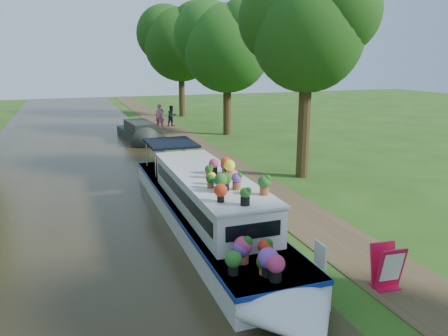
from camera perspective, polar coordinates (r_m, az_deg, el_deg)
ground at (r=16.28m, az=3.60°, el=-4.91°), size 100.00×100.00×0.00m
canal_water at (r=15.09m, az=-18.04°, el=-7.15°), size 10.00×100.00×0.02m
towpath at (r=16.76m, az=7.38°, el=-4.39°), size 2.20×100.00×0.03m
plant_boat at (r=13.58m, az=-1.98°, el=-5.02°), size 2.29×13.52×2.28m
tree_near_overhang at (r=19.88m, az=10.82°, el=17.63°), size 5.52×5.28×8.99m
tree_near_mid at (r=31.09m, az=0.35°, el=16.21°), size 6.90×6.60×9.40m
tree_near_far at (r=41.50m, az=-5.75°, el=16.47°), size 7.59×7.26×10.30m
second_boat at (r=29.61m, az=-10.91°, el=4.54°), size 2.34×6.54×1.24m
sandwich_board at (r=11.19m, az=20.54°, el=-12.23°), size 0.68×0.57×1.05m
pedestrian_pink at (r=34.23m, az=-8.37°, el=6.72°), size 0.78×0.60×1.90m
pedestrian_dark at (r=35.33m, az=-6.82°, el=6.79°), size 0.96×0.86×1.65m
verge_plant at (r=17.90m, az=-0.83°, el=-2.50°), size 0.33×0.29×0.37m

